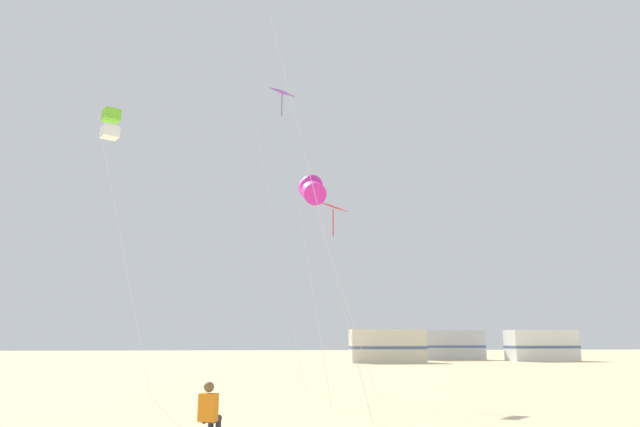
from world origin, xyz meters
TOP-DOWN VIEW (x-y plane):
  - kite_flyer_standing at (-1.00, 5.52)m, footprint 0.45×0.56m
  - kite_diamond_violet at (0.79, 18.29)m, footprint 2.61×2.20m
  - kite_tube_magenta at (1.57, 11.66)m, footprint 1.14×2.50m
  - kite_diamond_scarlet at (2.80, 15.39)m, footprint 2.44×2.04m
  - kite_box_lime at (-5.93, 15.34)m, footprint 2.54×2.54m
  - rv_van_cream at (11.21, 43.30)m, footprint 6.51×2.53m
  - rv_van_silver at (18.87, 49.31)m, footprint 6.48×2.45m
  - rv_van_white at (26.36, 45.53)m, footprint 6.57×2.74m

SIDE VIEW (x-z plane):
  - kite_flyer_standing at x=-1.00m, z-range 0.03..1.19m
  - rv_van_cream at x=11.21m, z-range -0.01..2.79m
  - rv_van_silver at x=18.87m, z-range -0.01..2.79m
  - rv_van_white at x=26.36m, z-range -0.01..2.79m
  - kite_tube_magenta at x=1.57m, z-range 3.03..10.50m
  - kite_diamond_scarlet at x=2.80m, z-range 3.19..10.48m
  - kite_box_lime at x=-5.93m, z-range 4.76..15.48m
  - kite_diamond_violet at x=0.79m, z-range 5.80..19.19m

